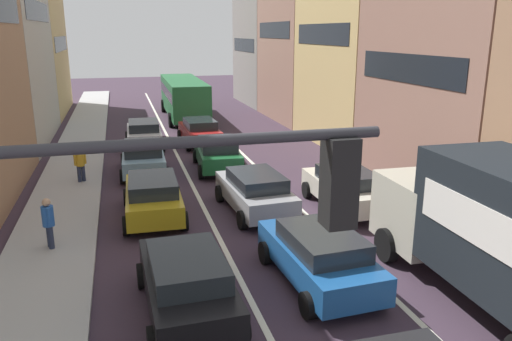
# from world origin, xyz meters

# --- Properties ---
(sidewalk_left) EXTENTS (2.60, 64.00, 0.14)m
(sidewalk_left) POSITION_xyz_m (-6.70, 20.00, 0.07)
(sidewalk_left) COLOR #A5A5A5
(sidewalk_left) RESTS_ON ground
(lane_stripe_left) EXTENTS (0.16, 60.00, 0.01)m
(lane_stripe_left) POSITION_xyz_m (-1.70, 20.00, 0.01)
(lane_stripe_left) COLOR silver
(lane_stripe_left) RESTS_ON ground
(lane_stripe_right) EXTENTS (0.16, 60.00, 0.01)m
(lane_stripe_right) POSITION_xyz_m (1.70, 20.00, 0.01)
(lane_stripe_right) COLOR silver
(lane_stripe_right) RESTS_ON ground
(building_row_right) EXTENTS (7.20, 43.90, 13.24)m
(building_row_right) POSITION_xyz_m (9.90, 21.28, 5.65)
(building_row_right) COLOR gray
(building_row_right) RESTS_ON ground
(traffic_light_pole) EXTENTS (3.58, 0.38, 5.50)m
(traffic_light_pole) POSITION_xyz_m (-4.45, -0.23, 3.82)
(traffic_light_pole) COLOR #2D2D33
(traffic_light_pole) RESTS_ON ground
(removalist_box_truck) EXTENTS (2.82, 7.75, 3.58)m
(removalist_box_truck) POSITION_xyz_m (3.70, 4.38, 1.97)
(removalist_box_truck) COLOR #B7B29E
(removalist_box_truck) RESTS_ON ground
(sedan_centre_lane_second) EXTENTS (2.25, 4.39, 1.49)m
(sedan_centre_lane_second) POSITION_xyz_m (0.20, 6.63, 0.80)
(sedan_centre_lane_second) COLOR #194C8C
(sedan_centre_lane_second) RESTS_ON ground
(wagon_left_lane_second) EXTENTS (2.15, 4.35, 1.49)m
(wagon_left_lane_second) POSITION_xyz_m (-3.23, 6.12, 0.80)
(wagon_left_lane_second) COLOR black
(wagon_left_lane_second) RESTS_ON ground
(hatchback_centre_lane_third) EXTENTS (2.27, 4.40, 1.49)m
(hatchback_centre_lane_third) POSITION_xyz_m (0.02, 12.18, 0.80)
(hatchback_centre_lane_third) COLOR gray
(hatchback_centre_lane_third) RESTS_ON ground
(sedan_left_lane_third) EXTENTS (2.16, 4.35, 1.49)m
(sedan_left_lane_third) POSITION_xyz_m (-3.54, 12.56, 0.80)
(sedan_left_lane_third) COLOR #B29319
(sedan_left_lane_third) RESTS_ON ground
(coupe_centre_lane_fourth) EXTENTS (2.29, 4.41, 1.49)m
(coupe_centre_lane_fourth) POSITION_xyz_m (-0.17, 18.21, 0.80)
(coupe_centre_lane_fourth) COLOR #19592D
(coupe_centre_lane_fourth) RESTS_ON ground
(sedan_left_lane_fourth) EXTENTS (2.16, 4.35, 1.49)m
(sedan_left_lane_fourth) POSITION_xyz_m (-3.56, 18.36, 0.80)
(sedan_left_lane_fourth) COLOR #759EB7
(sedan_left_lane_fourth) RESTS_ON ground
(sedan_centre_lane_fifth) EXTENTS (2.17, 4.35, 1.49)m
(sedan_centre_lane_fifth) POSITION_xyz_m (-0.12, 23.78, 0.80)
(sedan_centre_lane_fifth) COLOR #A51E1E
(sedan_centre_lane_fifth) RESTS_ON ground
(sedan_left_lane_fifth) EXTENTS (2.14, 4.34, 1.49)m
(sedan_left_lane_fifth) POSITION_xyz_m (-3.23, 24.02, 0.80)
(sedan_left_lane_fifth) COLOR silver
(sedan_left_lane_fifth) RESTS_ON ground
(sedan_right_lane_behind_truck) EXTENTS (2.11, 4.33, 1.49)m
(sedan_right_lane_behind_truck) POSITION_xyz_m (3.28, 11.68, 0.80)
(sedan_right_lane_behind_truck) COLOR beige
(sedan_right_lane_behind_truck) RESTS_ON ground
(bus_mid_queue_primary) EXTENTS (2.93, 10.54, 2.90)m
(bus_mid_queue_primary) POSITION_xyz_m (0.15, 32.83, 1.76)
(bus_mid_queue_primary) COLOR #1E6033
(bus_mid_queue_primary) RESTS_ON ground
(pedestrian_near_kerb) EXTENTS (0.49, 0.34, 1.66)m
(pedestrian_near_kerb) POSITION_xyz_m (-6.20, 17.37, 0.95)
(pedestrian_near_kerb) COLOR #262D47
(pedestrian_near_kerb) RESTS_ON ground
(pedestrian_far_sidewalk) EXTENTS (0.34, 0.52, 1.66)m
(pedestrian_far_sidewalk) POSITION_xyz_m (-6.66, 10.49, 0.95)
(pedestrian_far_sidewalk) COLOR #262D47
(pedestrian_far_sidewalk) RESTS_ON ground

